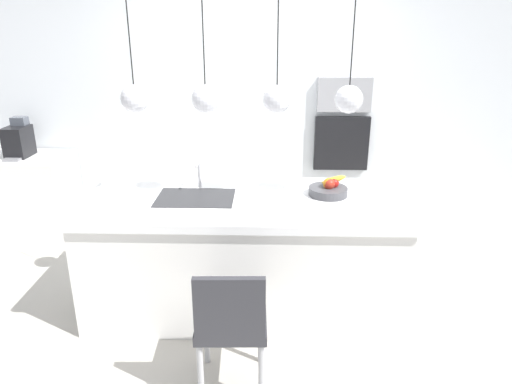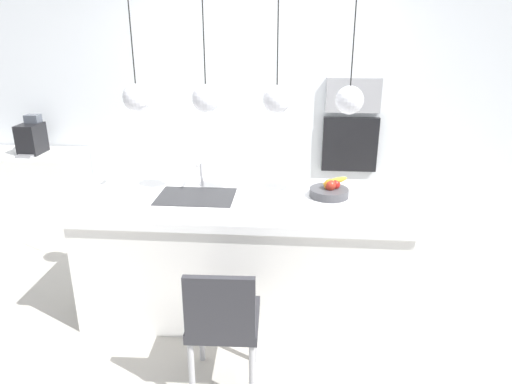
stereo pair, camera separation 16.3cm
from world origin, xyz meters
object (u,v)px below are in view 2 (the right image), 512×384
(fruit_bowl, at_px, (330,190))
(coffee_machine, at_px, (32,138))
(chair_near, at_px, (223,320))
(microwave, at_px, (353,95))
(oven, at_px, (350,144))

(fruit_bowl, bearing_deg, coffee_machine, 157.81)
(coffee_machine, height_order, chair_near, coffee_machine)
(fruit_bowl, distance_m, microwave, 1.60)
(fruit_bowl, height_order, chair_near, fruit_bowl)
(chair_near, bearing_deg, oven, 68.91)
(fruit_bowl, xyz_separation_m, chair_near, (-0.65, -0.99, -0.45))
(microwave, bearing_deg, fruit_bowl, -101.70)
(oven, distance_m, chair_near, 2.70)
(microwave, distance_m, chair_near, 2.82)
(microwave, bearing_deg, chair_near, -111.09)
(coffee_machine, relative_size, chair_near, 0.45)
(coffee_machine, height_order, oven, coffee_machine)
(oven, bearing_deg, microwave, 180.00)
(coffee_machine, height_order, microwave, microwave)
(fruit_bowl, relative_size, microwave, 0.53)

